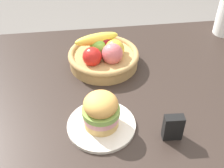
{
  "coord_description": "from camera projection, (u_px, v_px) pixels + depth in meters",
  "views": [
    {
      "loc": [
        -0.14,
        -0.84,
        1.47
      ],
      "look_at": [
        -0.04,
        -0.06,
        0.81
      ],
      "focal_mm": 46.55,
      "sensor_mm": 36.0,
      "label": 1
    }
  ],
  "objects": [
    {
      "name": "fruit_basket",
      "position": [
        104.0,
        55.0,
        1.18
      ],
      "size": [
        0.29,
        0.29,
        0.14
      ],
      "color": "tan",
      "rests_on": "dining_table"
    },
    {
      "name": "dining_table",
      "position": [
        119.0,
        104.0,
        1.17
      ],
      "size": [
        1.4,
        0.9,
        0.75
      ],
      "color": "#2D231E",
      "rests_on": "ground_plane"
    },
    {
      "name": "napkin_holder",
      "position": [
        173.0,
        127.0,
        0.89
      ],
      "size": [
        0.06,
        0.03,
        0.09
      ],
      "primitive_type": "cube",
      "rotation": [
        0.0,
        0.0,
        -0.06
      ],
      "color": "black",
      "rests_on": "dining_table"
    },
    {
      "name": "plate",
      "position": [
        101.0,
        125.0,
        0.95
      ],
      "size": [
        0.22,
        0.22,
        0.01
      ],
      "primitive_type": "cylinder",
      "color": "silver",
      "rests_on": "dining_table"
    },
    {
      "name": "sandwich",
      "position": [
        101.0,
        111.0,
        0.9
      ],
      "size": [
        0.12,
        0.12,
        0.12
      ],
      "color": "#DBAD60",
      "rests_on": "plate"
    }
  ]
}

